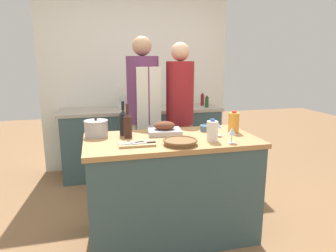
# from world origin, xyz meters

# --- Properties ---
(ground_plane) EXTENTS (12.00, 12.00, 0.00)m
(ground_plane) POSITION_xyz_m (0.00, 0.00, 0.00)
(ground_plane) COLOR #8E6642
(kitchen_island) EXTENTS (1.45, 0.75, 0.90)m
(kitchen_island) POSITION_xyz_m (0.00, 0.00, 0.45)
(kitchen_island) COLOR #3D565B
(kitchen_island) RESTS_ON ground_plane
(back_counter) EXTENTS (2.16, 0.60, 0.91)m
(back_counter) POSITION_xyz_m (0.00, 1.60, 0.45)
(back_counter) COLOR #3D565B
(back_counter) RESTS_ON ground_plane
(back_wall) EXTENTS (2.66, 0.10, 2.55)m
(back_wall) POSITION_xyz_m (0.00, 1.95, 1.27)
(back_wall) COLOR silver
(back_wall) RESTS_ON ground_plane
(roasting_pan) EXTENTS (0.31, 0.26, 0.12)m
(roasting_pan) POSITION_xyz_m (-0.02, 0.14, 0.95)
(roasting_pan) COLOR #BCBCC1
(roasting_pan) RESTS_ON kitchen_island
(wicker_basket) EXTENTS (0.27, 0.27, 0.04)m
(wicker_basket) POSITION_xyz_m (0.02, -0.21, 0.92)
(wicker_basket) COLOR brown
(wicker_basket) RESTS_ON kitchen_island
(cutting_board) EXTENTS (0.28, 0.17, 0.02)m
(cutting_board) POSITION_xyz_m (-0.32, -0.14, 0.91)
(cutting_board) COLOR tan
(cutting_board) RESTS_ON kitchen_island
(stock_pot) EXTENTS (0.20, 0.20, 0.16)m
(stock_pot) POSITION_xyz_m (-0.62, 0.22, 0.97)
(stock_pot) COLOR #B7B7BC
(stock_pot) RESTS_ON kitchen_island
(mixing_bowl) EXTENTS (0.12, 0.12, 0.06)m
(mixing_bowl) POSITION_xyz_m (0.38, 0.17, 0.93)
(mixing_bowl) COLOR slate
(mixing_bowl) RESTS_ON kitchen_island
(juice_jug) EXTENTS (0.10, 0.10, 0.20)m
(juice_jug) POSITION_xyz_m (0.61, 0.06, 0.99)
(juice_jug) COLOR orange
(juice_jug) RESTS_ON kitchen_island
(milk_jug) EXTENTS (0.09, 0.09, 0.18)m
(milk_jug) POSITION_xyz_m (0.30, -0.17, 0.98)
(milk_jug) COLOR white
(milk_jug) RESTS_ON kitchen_island
(wine_bottle_green) EXTENTS (0.07, 0.07, 0.29)m
(wine_bottle_green) POSITION_xyz_m (-0.35, 0.10, 1.02)
(wine_bottle_green) COLOR #381E19
(wine_bottle_green) RESTS_ON kitchen_island
(wine_bottle_dark) EXTENTS (0.07, 0.07, 0.30)m
(wine_bottle_dark) POSITION_xyz_m (-0.38, 0.20, 1.02)
(wine_bottle_dark) COLOR black
(wine_bottle_dark) RESTS_ON kitchen_island
(wine_glass_left) EXTENTS (0.07, 0.07, 0.13)m
(wine_glass_left) POSITION_xyz_m (0.43, -0.27, 0.99)
(wine_glass_left) COLOR silver
(wine_glass_left) RESTS_ON kitchen_island
(wine_glass_right) EXTENTS (0.07, 0.07, 0.13)m
(wine_glass_right) POSITION_xyz_m (0.41, -0.02, 0.99)
(wine_glass_right) COLOR silver
(wine_glass_right) RESTS_ON kitchen_island
(knife_chef) EXTENTS (0.25, 0.03, 0.01)m
(knife_chef) POSITION_xyz_m (-0.29, -0.05, 0.90)
(knife_chef) COLOR #B7B7BC
(knife_chef) RESTS_ON kitchen_island
(knife_paring) EXTENTS (0.19, 0.05, 0.01)m
(knife_paring) POSITION_xyz_m (-0.26, -0.17, 0.92)
(knife_paring) COLOR #B7B7BC
(knife_paring) RESTS_ON cutting_board
(knife_bread) EXTENTS (0.18, 0.07, 0.01)m
(knife_bread) POSITION_xyz_m (-0.34, -0.15, 0.92)
(knife_bread) COLOR #B7B7BC
(knife_bread) RESTS_ON cutting_board
(stand_mixer) EXTENTS (0.18, 0.14, 0.29)m
(stand_mixer) POSITION_xyz_m (-0.21, 1.67, 1.03)
(stand_mixer) COLOR silver
(stand_mixer) RESTS_ON back_counter
(condiment_bottle_tall) EXTENTS (0.05, 0.05, 0.18)m
(condiment_bottle_tall) POSITION_xyz_m (0.89, 1.65, 0.99)
(condiment_bottle_tall) COLOR maroon
(condiment_bottle_tall) RESTS_ON back_counter
(condiment_bottle_short) EXTENTS (0.05, 0.05, 0.16)m
(condiment_bottle_short) POSITION_xyz_m (0.89, 1.47, 0.98)
(condiment_bottle_short) COLOR #234C28
(condiment_bottle_short) RESTS_ON back_counter
(person_cook_aproned) EXTENTS (0.35, 0.38, 1.80)m
(person_cook_aproned) POSITION_xyz_m (-0.09, 0.87, 1.00)
(person_cook_aproned) COLOR beige
(person_cook_aproned) RESTS_ON ground_plane
(person_cook_guest) EXTENTS (0.31, 0.31, 1.74)m
(person_cook_guest) POSITION_xyz_m (0.31, 0.82, 0.97)
(person_cook_guest) COLOR beige
(person_cook_guest) RESTS_ON ground_plane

